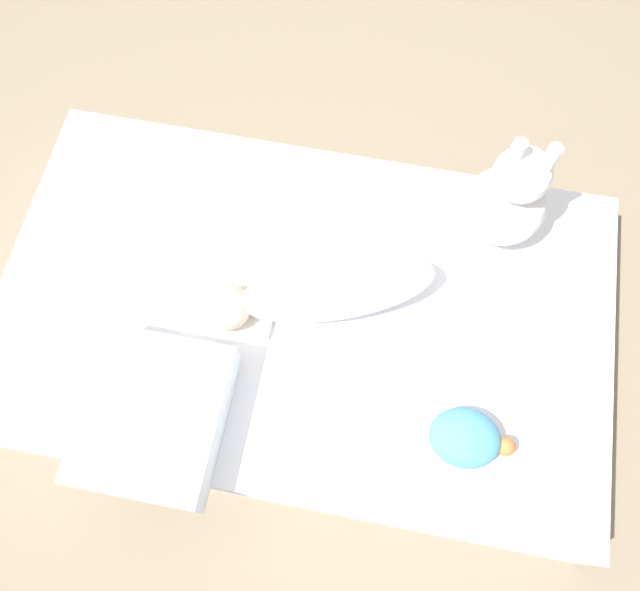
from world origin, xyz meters
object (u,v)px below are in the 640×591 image
bunny_plush (509,199)px  swaddled_baby (324,290)px  pillow (155,417)px  turtle_plush (466,438)px

bunny_plush → swaddled_baby: bearing=-143.7°
swaddled_baby → pillow: (-0.31, -0.36, -0.02)m
turtle_plush → bunny_plush: bearing=87.8°
pillow → turtle_plush: size_ratio=1.81×
swaddled_baby → bunny_plush: (0.40, 0.29, 0.06)m
swaddled_baby → bunny_plush: bearing=-164.3°
swaddled_baby → turtle_plush: swaddled_baby is taller
turtle_plush → swaddled_baby: bearing=143.6°
swaddled_baby → turtle_plush: bearing=123.0°
pillow → turtle_plush: pillow is taller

